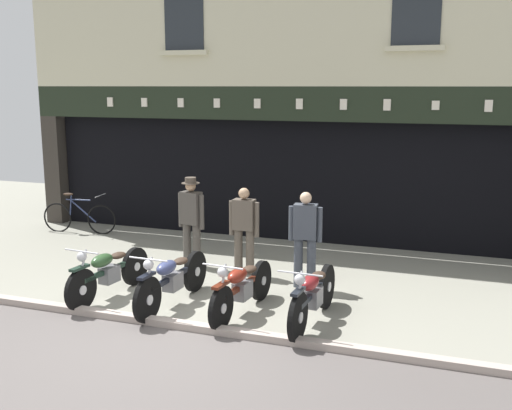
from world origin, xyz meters
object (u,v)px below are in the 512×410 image
object	(u,v)px
salesman_left	(191,217)
motorcycle_center_right	(313,295)
motorcycle_left	(108,272)
salesman_right	(305,235)
advert_board_far	(162,154)
leaning_bicycle	(79,217)
advert_board_near	(211,155)
motorcycle_center_left	(172,279)
shopkeeper_center	(244,227)
motorcycle_center	(242,287)

from	to	relation	value
salesman_left	motorcycle_center_right	bearing A→B (deg)	154.08
motorcycle_left	salesman_right	xyz separation A→B (m)	(2.81, 1.51, 0.47)
motorcycle_center_right	salesman_right	distance (m)	1.66
advert_board_far	leaning_bicycle	world-z (taller)	advert_board_far
motorcycle_center_right	salesman_right	world-z (taller)	salesman_right
motorcycle_center_right	advert_board_far	world-z (taller)	advert_board_far
advert_board_near	leaning_bicycle	distance (m)	3.36
advert_board_far	leaning_bicycle	xyz separation A→B (m)	(-1.62, -1.04, -1.40)
motorcycle_center_left	leaning_bicycle	distance (m)	5.47
motorcycle_left	motorcycle_center_left	distance (m)	1.13
motorcycle_center_left	advert_board_far	bearing A→B (deg)	-57.94
shopkeeper_center	motorcycle_left	bearing A→B (deg)	49.22
salesman_right	advert_board_near	xyz separation A→B (m)	(-3.00, 3.04, 0.90)
motorcycle_center	motorcycle_center_right	world-z (taller)	motorcycle_center_right
motorcycle_left	advert_board_near	world-z (taller)	advert_board_near
motorcycle_left	advert_board_far	xyz separation A→B (m)	(-1.43, 4.56, 1.35)
salesman_right	leaning_bicycle	distance (m)	6.21
shopkeeper_center	advert_board_near	bearing A→B (deg)	-56.61
salesman_right	advert_board_near	size ratio (longest dim) A/B	1.46
motorcycle_left	advert_board_far	bearing A→B (deg)	-66.56
advert_board_near	motorcycle_center	bearing A→B (deg)	-61.74
salesman_right	leaning_bicycle	world-z (taller)	salesman_right
motorcycle_center	advert_board_far	bearing A→B (deg)	-45.44
motorcycle_center_right	salesman_left	xyz separation A→B (m)	(-2.85, 2.06, 0.48)
shopkeeper_center	leaning_bicycle	size ratio (longest dim) A/B	0.88
leaning_bicycle	salesman_right	bearing A→B (deg)	63.55
leaning_bicycle	motorcycle_center_left	bearing A→B (deg)	42.27
salesman_left	leaning_bicycle	world-z (taller)	salesman_left
motorcycle_left	motorcycle_center_left	xyz separation A→B (m)	(1.13, -0.01, 0.01)
motorcycle_left	advert_board_far	size ratio (longest dim) A/B	2.10
salesman_left	shopkeeper_center	xyz separation A→B (m)	(1.12, -0.19, -0.06)
advert_board_far	leaning_bicycle	bearing A→B (deg)	-147.18
motorcycle_center_left	advert_board_near	distance (m)	4.94
salesman_right	advert_board_far	size ratio (longest dim) A/B	1.72
advert_board_far	advert_board_near	bearing A→B (deg)	0.01
salesman_left	motorcycle_center	bearing A→B (deg)	140.81
motorcycle_left	motorcycle_center_right	world-z (taller)	motorcycle_center_right
motorcycle_left	shopkeeper_center	size ratio (longest dim) A/B	1.27
motorcycle_center	advert_board_far	xyz separation A→B (m)	(-3.68, 4.54, 1.35)
salesman_left	shopkeeper_center	distance (m)	1.14
advert_board_far	motorcycle_center_left	bearing A→B (deg)	-60.71
leaning_bicycle	motorcycle_center_right	bearing A→B (deg)	53.58
motorcycle_center_left	motorcycle_center_right	size ratio (longest dim) A/B	1.05
motorcycle_center_right	motorcycle_left	bearing A→B (deg)	3.30
salesman_left	advert_board_near	bearing A→B (deg)	-65.05
shopkeeper_center	leaning_bicycle	world-z (taller)	shopkeeper_center
advert_board_near	motorcycle_center_right	bearing A→B (deg)	-52.32
motorcycle_center_right	motorcycle_center	bearing A→B (deg)	2.76
motorcycle_center_left	advert_board_far	size ratio (longest dim) A/B	2.25
motorcycle_center_right	salesman_right	bearing A→B (deg)	-67.86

